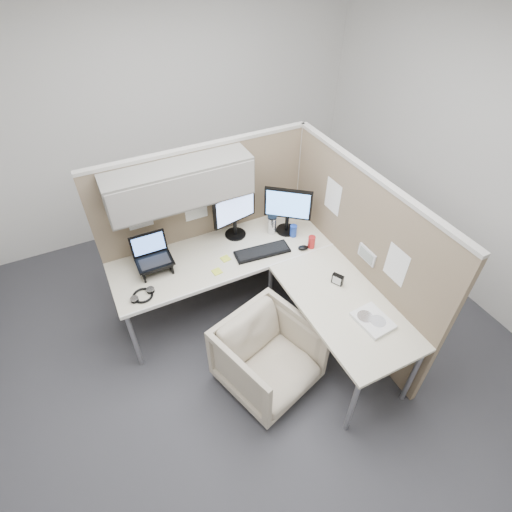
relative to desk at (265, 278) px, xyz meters
name	(u,v)px	position (x,y,z in m)	size (l,w,h in m)	color
ground	(258,341)	(-0.12, -0.13, -0.69)	(4.50, 4.50, 0.00)	#35353A
partition_back	(195,207)	(-0.34, 0.70, 0.41)	(2.00, 0.36, 1.63)	#816D55
partition_right	(354,253)	(0.78, -0.19, 0.13)	(0.07, 2.03, 1.63)	#816D55
desk	(265,278)	(0.00, 0.00, 0.00)	(2.00, 1.98, 0.73)	beige
office_chair	(268,355)	(-0.23, -0.52, -0.32)	(0.71, 0.66, 0.73)	beige
monitor_left	(235,211)	(-0.01, 0.60, 0.32)	(0.44, 0.20, 0.47)	black
monitor_right	(288,207)	(0.46, 0.44, 0.32)	(0.37, 0.30, 0.47)	black
laptop_station	(153,259)	(-0.82, 0.48, 0.16)	(0.30, 0.26, 0.32)	black
keyboard	(262,252)	(0.11, 0.26, 0.05)	(0.50, 0.17, 0.02)	black
mouse	(303,248)	(0.46, 0.14, 0.06)	(0.10, 0.06, 0.03)	black
travel_mug	(272,224)	(0.32, 0.49, 0.14)	(0.09, 0.09, 0.19)	silver
soda_can_green	(312,242)	(0.55, 0.13, 0.10)	(0.07, 0.07, 0.12)	#B21E1E
soda_can_silver	(293,231)	(0.48, 0.35, 0.10)	(0.07, 0.07, 0.12)	#1E3FA5
sticky_note_d	(225,259)	(-0.23, 0.33, 0.05)	(0.08, 0.08, 0.01)	#D7E53C
sticky_note_a	(217,272)	(-0.36, 0.21, 0.05)	(0.08, 0.08, 0.01)	#D7E53C
headphones	(143,295)	(-1.00, 0.21, 0.06)	(0.21, 0.21, 0.03)	black
paper_stack	(373,320)	(0.50, -0.82, 0.06)	(0.25, 0.30, 0.03)	white
desk_clock	(338,279)	(0.49, -0.36, 0.09)	(0.08, 0.10, 0.10)	black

